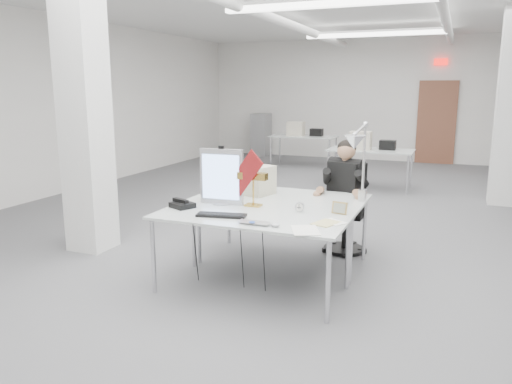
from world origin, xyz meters
TOP-DOWN VIEW (x-y plane):
  - room_shell at (0.04, 0.13)m, footprint 10.04×14.04m
  - desk_main at (0.00, -2.50)m, footprint 1.80×0.90m
  - desk_second at (0.00, -1.60)m, footprint 1.80×0.90m
  - bg_desk_a at (0.20, 3.00)m, footprint 1.60×0.80m
  - bg_desk_b at (-1.80, 5.20)m, footprint 1.60×0.80m
  - filing_cabinet at (-3.50, 6.65)m, footprint 0.45×0.55m
  - office_chair at (0.57, -1.00)m, footprint 0.66×0.66m
  - seated_person at (0.57, -1.05)m, footprint 0.59×0.66m
  - monitor at (-0.45, -2.19)m, footprint 0.46×0.07m
  - pennant at (-0.18, -2.23)m, footprint 0.44×0.15m
  - keyboard at (-0.24, -2.65)m, footprint 0.48×0.24m
  - laptop at (0.14, -2.83)m, footprint 0.29×0.19m
  - mouse at (0.35, -2.80)m, footprint 0.10×0.08m
  - bankers_lamp at (-0.12, -2.16)m, footprint 0.33×0.14m
  - desk_phone at (-0.74, -2.49)m, footprint 0.27×0.26m
  - picture_frame_left at (-0.66, -2.11)m, footprint 0.15×0.07m
  - picture_frame_right at (0.75, -2.16)m, footprint 0.15×0.06m
  - desk_clock at (0.38, -2.22)m, footprint 0.09×0.04m
  - paper_stack_a at (0.62, -2.81)m, footprint 0.32×0.37m
  - paper_stack_b at (0.72, -2.53)m, footprint 0.25×0.29m
  - paper_stack_c at (0.77, -2.47)m, footprint 0.26×0.24m
  - beige_monitor at (-0.31, -1.61)m, footprint 0.42×0.41m
  - architect_lamp at (0.85, -1.76)m, footprint 0.33×0.70m

SIDE VIEW (x-z plane):
  - office_chair at x=0.57m, z-range 0.00..1.05m
  - filing_cabinet at x=-3.50m, z-range 0.00..1.20m
  - desk_main at x=0.00m, z-range 0.73..0.75m
  - desk_second at x=0.00m, z-range 0.73..0.75m
  - bg_desk_a at x=0.20m, z-range 0.73..0.75m
  - bg_desk_b at x=-1.80m, z-range 0.73..0.75m
  - paper_stack_a at x=0.62m, z-range 0.76..0.76m
  - paper_stack_c at x=0.77m, z-range 0.76..0.76m
  - paper_stack_b at x=0.72m, z-range 0.76..0.76m
  - keyboard at x=-0.24m, z-range 0.76..0.78m
  - laptop at x=0.14m, z-range 0.76..0.78m
  - mouse at x=0.35m, z-range 0.75..0.79m
  - desk_phone at x=-0.74m, z-range 0.76..0.81m
  - desk_clock at x=0.38m, z-range 0.76..0.85m
  - picture_frame_left at x=-0.66m, z-range 0.75..0.87m
  - picture_frame_right at x=0.75m, z-range 0.75..0.87m
  - seated_person at x=0.57m, z-range 0.49..1.31m
  - beige_monitor at x=-0.31m, z-range 0.75..1.07m
  - bankers_lamp at x=-0.12m, z-range 0.76..1.12m
  - monitor at x=-0.45m, z-range 0.75..1.32m
  - pennant at x=-0.18m, z-range 0.85..1.34m
  - architect_lamp at x=0.85m, z-range 0.75..1.62m
  - room_shell at x=0.04m, z-range 0.07..3.31m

